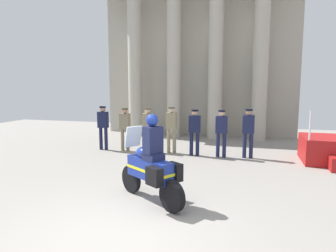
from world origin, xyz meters
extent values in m
plane|color=gray|center=(0.00, 0.00, 0.00)|extent=(28.00, 28.00, 0.00)
cube|color=#A49F91|center=(-0.57, 10.66, 3.65)|extent=(9.54, 0.30, 7.31)
cylinder|color=#B2AD9E|center=(-3.55, 9.73, 3.39)|extent=(0.66, 0.66, 6.78)
cylinder|color=#B2AD9E|center=(-1.56, 9.73, 3.39)|extent=(0.66, 0.66, 6.78)
cylinder|color=#B2AD9E|center=(0.43, 9.73, 3.39)|extent=(0.66, 0.66, 6.78)
cylinder|color=#B2AD9E|center=(2.41, 9.73, 3.39)|extent=(0.66, 0.66, 6.78)
cylinder|color=silver|center=(3.82, 5.41, 1.28)|extent=(0.05, 0.05, 0.90)
cylinder|color=#141938|center=(-3.51, 5.98, 0.43)|extent=(0.13, 0.13, 0.87)
cylinder|color=#141938|center=(-3.29, 5.98, 0.43)|extent=(0.13, 0.13, 0.87)
cube|color=#141938|center=(-3.40, 5.98, 1.17)|extent=(0.40, 0.25, 0.61)
sphere|color=tan|center=(-3.40, 5.98, 1.58)|extent=(0.21, 0.21, 0.21)
cylinder|color=black|center=(-3.40, 5.98, 1.66)|extent=(0.24, 0.24, 0.06)
cylinder|color=#7A7056|center=(-2.62, 6.01, 0.43)|extent=(0.13, 0.13, 0.86)
cylinder|color=#7A7056|center=(-2.40, 6.01, 0.43)|extent=(0.13, 0.13, 0.86)
cube|color=#7A7056|center=(-2.51, 6.01, 1.15)|extent=(0.40, 0.25, 0.57)
sphere|color=tan|center=(-2.51, 6.01, 1.54)|extent=(0.21, 0.21, 0.21)
cylinder|color=#494334|center=(-2.51, 6.01, 1.62)|extent=(0.24, 0.24, 0.06)
cylinder|color=#847A5B|center=(-1.74, 6.11, 0.42)|extent=(0.13, 0.13, 0.83)
cylinder|color=#847A5B|center=(-1.52, 6.11, 0.42)|extent=(0.13, 0.13, 0.83)
cube|color=#847A5B|center=(-1.63, 6.11, 1.14)|extent=(0.40, 0.25, 0.61)
sphere|color=beige|center=(-1.63, 6.11, 1.55)|extent=(0.21, 0.21, 0.21)
cylinder|color=#4F4937|center=(-1.63, 6.11, 1.63)|extent=(0.24, 0.24, 0.06)
cylinder|color=#847A5B|center=(-0.82, 6.13, 0.45)|extent=(0.13, 0.13, 0.89)
cylinder|color=#847A5B|center=(-0.60, 6.13, 0.45)|extent=(0.13, 0.13, 0.89)
cube|color=#847A5B|center=(-0.71, 6.13, 1.19)|extent=(0.40, 0.25, 0.60)
sphere|color=beige|center=(-0.71, 6.13, 1.60)|extent=(0.21, 0.21, 0.21)
cylinder|color=#4F4937|center=(-0.71, 6.13, 1.68)|extent=(0.24, 0.24, 0.06)
cylinder|color=#141938|center=(0.07, 5.94, 0.42)|extent=(0.13, 0.13, 0.83)
cylinder|color=#141938|center=(0.29, 5.94, 0.42)|extent=(0.13, 0.13, 0.83)
cube|color=#141938|center=(0.18, 5.94, 1.13)|extent=(0.40, 0.25, 0.60)
sphere|color=tan|center=(0.18, 5.94, 1.53)|extent=(0.21, 0.21, 0.21)
cylinder|color=black|center=(0.18, 5.94, 1.61)|extent=(0.24, 0.24, 0.06)
cylinder|color=#191E42|center=(1.01, 5.96, 0.42)|extent=(0.13, 0.13, 0.84)
cylinder|color=#191E42|center=(1.23, 5.96, 0.42)|extent=(0.13, 0.13, 0.84)
cube|color=#191E42|center=(1.12, 5.96, 1.14)|extent=(0.40, 0.25, 0.59)
sphere|color=beige|center=(1.12, 5.96, 1.54)|extent=(0.21, 0.21, 0.21)
cylinder|color=black|center=(1.12, 5.96, 1.62)|extent=(0.24, 0.24, 0.06)
cylinder|color=#191E42|center=(1.91, 6.07, 0.43)|extent=(0.13, 0.13, 0.86)
cylinder|color=#191E42|center=(2.13, 6.07, 0.43)|extent=(0.13, 0.13, 0.86)
cube|color=#191E42|center=(2.02, 6.07, 1.17)|extent=(0.40, 0.25, 0.62)
sphere|color=tan|center=(2.02, 6.07, 1.58)|extent=(0.21, 0.21, 0.21)
cylinder|color=black|center=(2.02, 6.07, 1.66)|extent=(0.24, 0.24, 0.06)
cylinder|color=black|center=(-0.55, 1.85, 0.32)|extent=(0.59, 0.44, 0.64)
cylinder|color=black|center=(0.65, 1.04, 0.32)|extent=(0.61, 0.48, 0.64)
cube|color=navy|center=(0.05, 1.44, 0.72)|extent=(1.20, 0.96, 0.44)
ellipsoid|color=navy|center=(-0.08, 1.53, 1.04)|extent=(0.61, 0.56, 0.26)
cube|color=yellow|center=(0.05, 1.44, 0.70)|extent=(1.23, 0.98, 0.06)
cube|color=silver|center=(-0.45, 1.78, 1.34)|extent=(0.36, 0.42, 0.47)
cube|color=black|center=(0.31, 0.95, 0.72)|extent=(0.40, 0.35, 0.36)
cube|color=black|center=(0.61, 1.38, 0.72)|extent=(0.40, 0.35, 0.36)
cube|color=#191E42|center=(0.15, 1.38, 1.01)|extent=(0.52, 0.51, 0.14)
cube|color=#191E42|center=(0.15, 1.38, 1.36)|extent=(0.42, 0.44, 0.56)
sphere|color=navy|center=(0.13, 1.39, 1.77)|extent=(0.26, 0.26, 0.26)
camera|label=1|loc=(2.09, -4.47, 2.48)|focal=32.32mm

